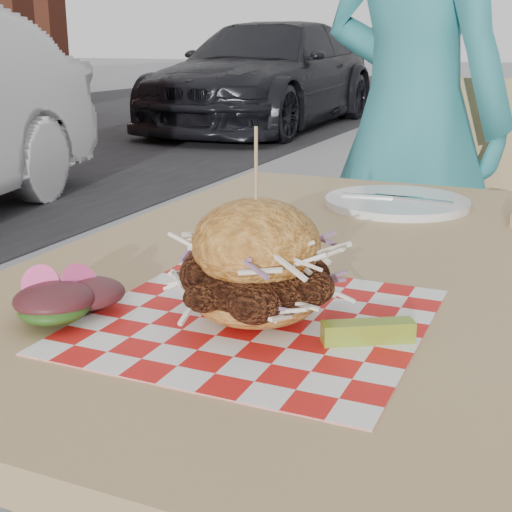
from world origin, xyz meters
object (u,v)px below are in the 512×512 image
object	(u,v)px
patio_table	(336,309)
patio_chair	(443,222)
sandwich	(256,268)
car_dark	(267,75)
diner	(410,118)

from	to	relation	value
patio_table	patio_chair	xyz separation A→B (m)	(-0.02, 1.09, -0.12)
patio_chair	sandwich	distance (m)	1.38
patio_table	sandwich	size ratio (longest dim) A/B	5.66
car_dark	sandwich	size ratio (longest dim) A/B	21.10
car_dark	sandwich	xyz separation A→B (m)	(3.29, -7.84, 0.16)
diner	patio_table	distance (m)	1.12
diner	patio_chair	size ratio (longest dim) A/B	1.77
car_dark	patio_table	distance (m)	8.26
diner	patio_chair	world-z (taller)	diner
car_dark	diner	bearing A→B (deg)	-63.76
car_dark	patio_chair	xyz separation A→B (m)	(3.28, -6.48, -0.10)
patio_chair	diner	bearing A→B (deg)	162.04
diner	car_dark	distance (m)	7.20
diner	sandwich	size ratio (longest dim) A/B	7.92
sandwich	patio_chair	bearing A→B (deg)	90.40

